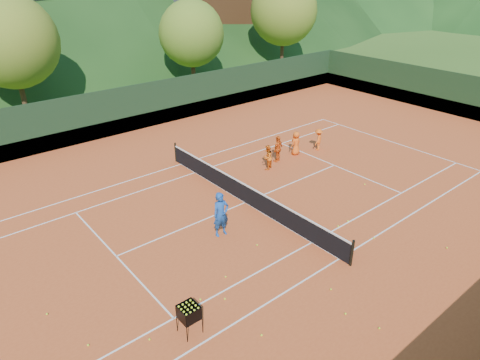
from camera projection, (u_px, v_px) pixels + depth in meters
ground at (245, 203)px, 19.82m from camera, size 400.00×400.00×0.00m
clay_court at (245, 203)px, 19.82m from camera, size 40.00×24.00×0.02m
coach at (221, 214)px, 17.06m from camera, size 0.74×0.53×1.91m
student_a at (267, 157)px, 22.74m from camera, size 0.80×0.73×1.35m
student_b at (278, 149)px, 23.60m from camera, size 0.95×0.62×1.50m
student_c at (296, 143)px, 24.48m from camera, size 0.70×0.48×1.39m
student_d at (318, 139)px, 25.13m from camera, size 0.96×0.78×1.29m
tennis_ball_1 at (348, 221)px, 18.33m from camera, size 0.07×0.07×0.07m
tennis_ball_2 at (345, 314)px, 13.49m from camera, size 0.07×0.07×0.07m
tennis_ball_3 at (262, 335)px, 12.71m from camera, size 0.07×0.07×0.07m
tennis_ball_4 at (374, 238)px, 17.19m from camera, size 0.07×0.07×0.07m
tennis_ball_5 at (447, 248)px, 16.61m from camera, size 0.07×0.07×0.07m
tennis_ball_6 at (379, 328)px, 12.95m from camera, size 0.07×0.07×0.07m
tennis_ball_7 at (257, 245)px, 16.77m from camera, size 0.07×0.07×0.07m
tennis_ball_9 at (47, 314)px, 13.47m from camera, size 0.07×0.07×0.07m
tennis_ball_10 at (150, 339)px, 12.57m from camera, size 0.07×0.07×0.07m
tennis_ball_13 at (295, 215)px, 18.78m from camera, size 0.07×0.07×0.07m
tennis_ball_14 at (197, 310)px, 13.64m from camera, size 0.07×0.07×0.07m
tennis_ball_15 at (338, 226)px, 17.97m from camera, size 0.07×0.07×0.07m
tennis_ball_16 at (200, 299)px, 14.06m from camera, size 0.07×0.07×0.07m
tennis_ball_17 at (226, 277)px, 15.07m from camera, size 0.07×0.07×0.07m
tennis_ball_19 at (365, 184)px, 21.37m from camera, size 0.07×0.07×0.07m
tennis_ball_20 at (88, 345)px, 12.38m from camera, size 0.07×0.07×0.07m
tennis_ball_23 at (331, 289)px, 14.49m from camera, size 0.07×0.07×0.07m
tennis_ball_24 at (225, 299)px, 14.08m from camera, size 0.07×0.07×0.07m
court_lines at (245, 202)px, 19.81m from camera, size 23.83×11.03×0.00m
tennis_net at (245, 193)px, 19.58m from camera, size 0.10×12.07×1.10m
perimeter_fence at (245, 178)px, 19.25m from camera, size 40.40×24.24×3.00m
ball_hopper at (189, 313)px, 12.54m from camera, size 0.57×0.57×1.00m
chalet_mid at (78, 16)px, 44.32m from camera, size 12.65×8.82×11.45m
chalet_right at (210, 8)px, 49.40m from camera, size 11.50×8.82×11.91m
tree_b at (10, 41)px, 28.93m from camera, size 6.40×6.40×8.40m
tree_c at (191, 34)px, 36.49m from camera, size 5.60×5.60×7.35m
tree_d at (284, 11)px, 43.54m from camera, size 6.80×6.80×8.93m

